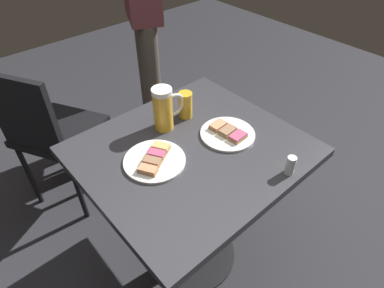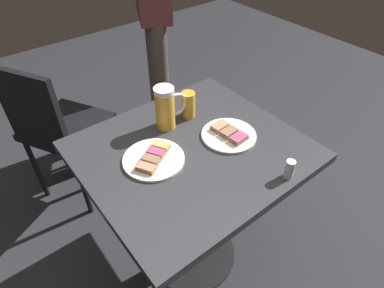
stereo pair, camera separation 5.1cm
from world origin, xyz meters
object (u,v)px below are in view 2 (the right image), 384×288
Objects in this scene: beer_glass_small at (188,105)px; cafe_chair at (57,126)px; plate_far at (154,158)px; patron_standing at (153,2)px; salt_shaker at (289,169)px; beer_mug at (166,108)px; plate_near at (229,134)px.

cafe_chair reaches higher than beer_glass_small.
patron_standing reaches higher than plate_far.
cafe_chair reaches higher than plate_far.
plate_far is 3.10× the size of salt_shaker.
patron_standing reaches higher than beer_glass_small.
cafe_chair is (-1.08, -0.45, -0.25)m from salt_shaker.
plate_far is 1.98× the size of beer_glass_small.
plate_far is at bearing -48.48° from beer_mug.
patron_standing reaches higher than salt_shaker.
beer_glass_small is at bearing -174.23° from salt_shaker.
beer_glass_small is 0.89m from patron_standing.
beer_glass_small reaches higher than plate_near.
beer_glass_small is at bearing 5.67° from cafe_chair.
patron_standing is at bearing 146.30° from plate_far.
patron_standing reaches higher than cafe_chair.
beer_mug is 0.51m from salt_shaker.
patron_standing is (-0.93, 0.62, 0.19)m from plate_far.
plate_near and plate_far have the same top height.
plate_near is 2.98× the size of salt_shaker.
patron_standing is at bearing 149.52° from beer_mug.
plate_far is 0.30m from beer_glass_small.
plate_near is 0.28m from salt_shaker.
patron_standing is (-0.80, 0.47, 0.11)m from beer_mug.
cafe_chair reaches higher than salt_shaker.
beer_mug reaches higher than plate_far.
beer_glass_small is at bearing 117.37° from plate_far.
cafe_chair is at bearing -150.79° from plate_near.
beer_glass_small is (-0.20, -0.04, 0.05)m from plate_near.
salt_shaker is 1.20m from cafe_chair.
salt_shaker reaches higher than plate_far.
beer_mug is 0.11× the size of patron_standing.
plate_far is 0.25× the size of cafe_chair.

